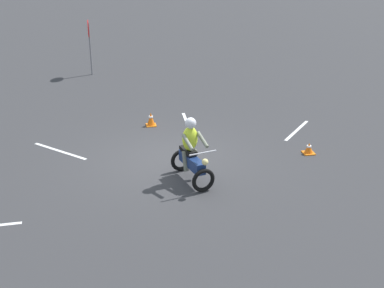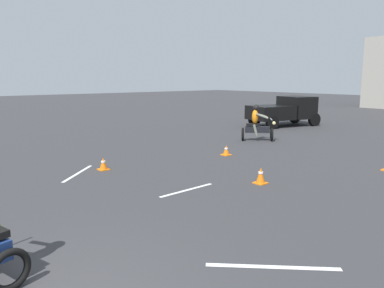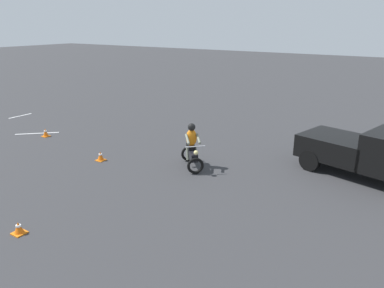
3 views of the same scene
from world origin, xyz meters
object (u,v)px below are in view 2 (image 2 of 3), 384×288
object	(u,v)px
motorcycle_rider_background	(257,125)
pickup_truck	(285,110)
traffic_cone_near_left	(103,164)
traffic_cone_far_right	(261,176)
traffic_cone_near_right	(226,150)

from	to	relation	value
motorcycle_rider_background	pickup_truck	size ratio (longest dim) A/B	0.37
motorcycle_rider_background	traffic_cone_near_left	xyz separation A→B (m)	(0.56, -7.85, -0.54)
pickup_truck	traffic_cone_far_right	xyz separation A→B (m)	(7.21, -10.72, -0.71)
traffic_cone_near_right	traffic_cone_far_right	world-z (taller)	traffic_cone_far_right
traffic_cone_near_left	traffic_cone_far_right	distance (m)	4.87
traffic_cone_near_left	traffic_cone_far_right	bearing A→B (deg)	32.06
pickup_truck	traffic_cone_far_right	distance (m)	12.94
motorcycle_rider_background	traffic_cone_near_left	bearing A→B (deg)	-40.14
motorcycle_rider_background	traffic_cone_near_left	size ratio (longest dim) A/B	4.26
motorcycle_rider_background	traffic_cone_near_right	world-z (taller)	motorcycle_rider_background
traffic_cone_near_left	traffic_cone_near_right	distance (m)	4.61
pickup_truck	motorcycle_rider_background	bearing A→B (deg)	-51.56
motorcycle_rider_background	traffic_cone_near_left	world-z (taller)	motorcycle_rider_background
pickup_truck	traffic_cone_near_left	distance (m)	13.68
traffic_cone_near_right	traffic_cone_far_right	size ratio (longest dim) A/B	0.82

